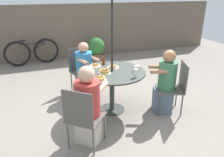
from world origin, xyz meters
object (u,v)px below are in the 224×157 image
at_px(patio_table, 112,77).
at_px(pancake_plate_a, 105,72).
at_px(patio_chair_south, 81,67).
at_px(pancake_plate_e, 100,79).
at_px(potted_shrub, 96,48).
at_px(patio_chair_east, 175,85).
at_px(pancake_plate_d, 96,65).
at_px(bicycle, 32,52).
at_px(patio_chair_north, 83,115).
at_px(syrup_bottle, 103,62).
at_px(pancake_plate_c, 88,70).
at_px(diner_north, 89,108).
at_px(drinking_glass_a, 136,73).
at_px(pancake_plate_b, 113,67).
at_px(diner_south, 85,71).
at_px(coffee_cup, 137,68).
at_px(diner_east, 165,84).

distance_m(patio_table, pancake_plate_a, 0.22).
distance_m(patio_chair_south, pancake_plate_e, 1.40).
height_order(pancake_plate_e, potted_shrub, pancake_plate_e).
relative_size(patio_chair_east, pancake_plate_d, 4.34).
bearing_deg(bicycle, patio_chair_east, -63.79).
height_order(patio_chair_east, pancake_plate_d, patio_chair_east).
xyz_separation_m(patio_table, pancake_plate_a, (-0.15, -0.06, 0.14)).
bearing_deg(potted_shrub, patio_chair_north, -108.25).
distance_m(patio_chair_east, patio_chair_south, 2.00).
bearing_deg(syrup_bottle, pancake_plate_c, -146.29).
bearing_deg(diner_north, patio_chair_north, -90.00).
height_order(syrup_bottle, drinking_glass_a, syrup_bottle).
bearing_deg(potted_shrub, pancake_plate_b, -99.66).
relative_size(patio_chair_south, pancake_plate_e, 4.34).
bearing_deg(pancake_plate_a, pancake_plate_b, 43.44).
distance_m(pancake_plate_b, potted_shrub, 2.95).
bearing_deg(pancake_plate_c, patio_chair_south, 86.82).
height_order(patio_chair_north, patio_chair_east, same).
xyz_separation_m(diner_north, pancake_plate_a, (0.44, 0.65, 0.26)).
distance_m(pancake_plate_a, pancake_plate_c, 0.31).
bearing_deg(pancake_plate_e, diner_south, 88.27).
relative_size(patio_chair_south, pancake_plate_b, 4.34).
distance_m(patio_chair_south, pancake_plate_a, 1.16).
xyz_separation_m(patio_chair_east, bicycle, (-2.32, 3.67, -0.14)).
height_order(patio_chair_south, coffee_cup, patio_chair_south).
relative_size(pancake_plate_e, drinking_glass_a, 1.54).
distance_m(patio_chair_east, pancake_plate_d, 1.46).
height_order(patio_chair_south, pancake_plate_b, patio_chair_south).
distance_m(diner_north, drinking_glass_a, 0.97).
xyz_separation_m(patio_chair_north, diner_north, (0.12, 0.14, 0.01)).
xyz_separation_m(patio_table, patio_chair_south, (-0.33, 1.05, -0.13)).
relative_size(pancake_plate_b, coffee_cup, 2.20).
bearing_deg(patio_table, syrup_bottle, 94.52).
relative_size(patio_chair_north, drinking_glass_a, 6.70).
xyz_separation_m(diner_south, pancake_plate_a, (0.13, -0.94, 0.29)).
relative_size(patio_table, potted_shrub, 1.62).
height_order(pancake_plate_d, drinking_glass_a, drinking_glass_a).
bearing_deg(pancake_plate_c, potted_shrub, 71.79).
height_order(patio_chair_north, drinking_glass_a, patio_chair_north).
distance_m(coffee_cup, potted_shrub, 3.20).
bearing_deg(patio_chair_east, coffee_cup, 88.00).
height_order(patio_chair_east, drinking_glass_a, patio_chair_east).
relative_size(diner_east, pancake_plate_b, 5.38).
bearing_deg(diner_north, pancake_plate_d, 109.25).
bearing_deg(diner_north, pancake_plate_b, 92.26).
bearing_deg(syrup_bottle, diner_east, -39.31).
bearing_deg(patio_chair_south, diner_north, 63.91).
xyz_separation_m(diner_south, potted_shrub, (0.84, 2.15, -0.11)).
bearing_deg(bicycle, patio_chair_north, -88.09).
bearing_deg(pancake_plate_e, syrup_bottle, 68.06).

